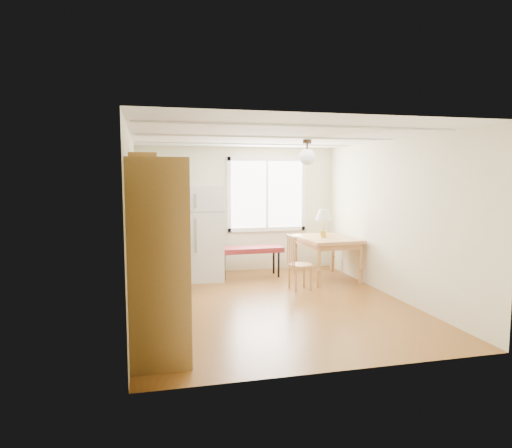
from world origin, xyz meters
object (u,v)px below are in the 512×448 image
object	(u,v)px
refrigerator	(203,233)
chair	(296,259)
bench	(250,250)
dining_table	(327,243)

from	to	relation	value
refrigerator	chair	size ratio (longest dim) A/B	1.90
bench	chair	bearing A→B (deg)	-68.32
bench	chair	size ratio (longest dim) A/B	1.37
refrigerator	dining_table	distance (m)	2.30
refrigerator	dining_table	xyz separation A→B (m)	(2.23, -0.52, -0.19)
bench	dining_table	distance (m)	1.46
bench	refrigerator	bearing A→B (deg)	178.29
refrigerator	dining_table	bearing A→B (deg)	-7.66
refrigerator	dining_table	size ratio (longest dim) A/B	1.34
dining_table	chair	distance (m)	1.07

